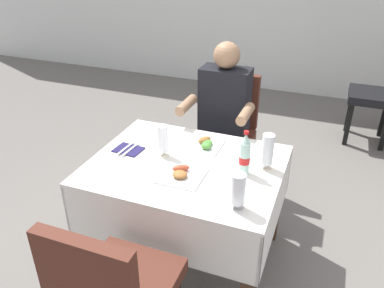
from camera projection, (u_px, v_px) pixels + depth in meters
ground_plane at (198, 269)px, 2.53m from camera, size 11.00×11.00×0.00m
main_dining_table at (186, 187)px, 2.38m from camera, size 1.12×0.89×0.72m
chair_far_diner_seat at (226, 130)px, 3.06m from camera, size 0.44×0.50×0.97m
seated_diner_far at (222, 117)px, 2.90m from camera, size 0.50×0.46×1.26m
plate_near_camera at (181, 174)px, 2.17m from camera, size 0.24×0.24×0.05m
plate_far_diner at (204, 144)px, 2.48m from camera, size 0.23×0.23×0.05m
beer_glass_left at (238, 191)px, 1.87m from camera, size 0.07×0.07×0.20m
beer_glass_middle at (267, 152)px, 2.20m from camera, size 0.07×0.07×0.22m
beer_glass_right at (163, 141)px, 2.33m from camera, size 0.07×0.07×0.20m
cola_bottle_primary at (245, 155)px, 2.15m from camera, size 0.06×0.06×0.27m
napkin_cutlery_set at (128, 149)px, 2.43m from camera, size 0.18×0.19×0.01m
background_chair_left at (384, 91)px, 3.81m from camera, size 0.50×0.44×0.97m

